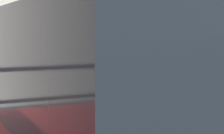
% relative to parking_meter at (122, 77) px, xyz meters
% --- Properties ---
extents(parking_meter, '(0.16, 0.17, 1.45)m').
position_rel_parking_meter_xyz_m(parking_meter, '(0.00, 0.00, 0.00)').
color(parking_meter, slate).
rests_on(parking_meter, sidewalk_curb).
extents(pedestrian_at_meter, '(0.66, 0.55, 1.68)m').
position_rel_parking_meter_xyz_m(pedestrian_at_meter, '(-0.54, 0.07, -0.07)').
color(pedestrian_at_meter, brown).
rests_on(pedestrian_at_meter, sidewalk_curb).
extents(background_railing, '(24.06, 0.06, 1.01)m').
position_rel_parking_meter_xyz_m(background_railing, '(-0.36, 1.81, -0.30)').
color(background_railing, black).
rests_on(background_railing, sidewalk_curb).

